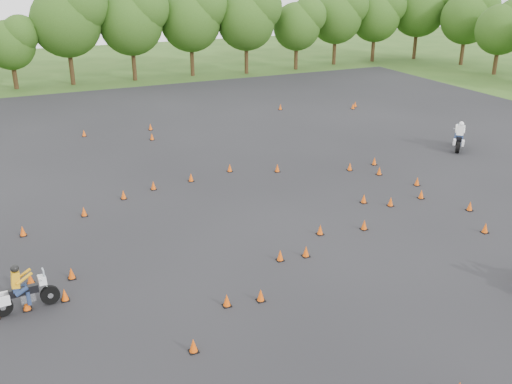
# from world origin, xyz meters

# --- Properties ---
(ground) EXTENTS (140.00, 140.00, 0.00)m
(ground) POSITION_xyz_m (0.00, 0.00, 0.00)
(ground) COLOR #2D5119
(ground) RESTS_ON ground
(asphalt_pad) EXTENTS (62.00, 62.00, 0.00)m
(asphalt_pad) POSITION_xyz_m (0.00, 6.00, 0.01)
(asphalt_pad) COLOR black
(asphalt_pad) RESTS_ON ground
(treeline) EXTENTS (87.22, 32.45, 10.63)m
(treeline) POSITION_xyz_m (0.88, 35.00, 4.66)
(treeline) COLOR #294A15
(treeline) RESTS_ON ground
(traffic_cones) EXTENTS (36.52, 33.33, 0.45)m
(traffic_cones) POSITION_xyz_m (-0.84, 5.79, 0.23)
(traffic_cones) COLOR #E14F09
(traffic_cones) RESTS_ON asphalt_pad
(rider_yellow) EXTENTS (2.28, 0.85, 1.72)m
(rider_yellow) POSITION_xyz_m (-10.63, -0.08, 0.87)
(rider_yellow) COLOR orange
(rider_yellow) RESTS_ON ground
(rider_white) EXTENTS (2.20, 2.36, 1.91)m
(rider_white) POSITION_xyz_m (16.33, 8.17, 0.96)
(rider_white) COLOR silver
(rider_white) RESTS_ON ground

